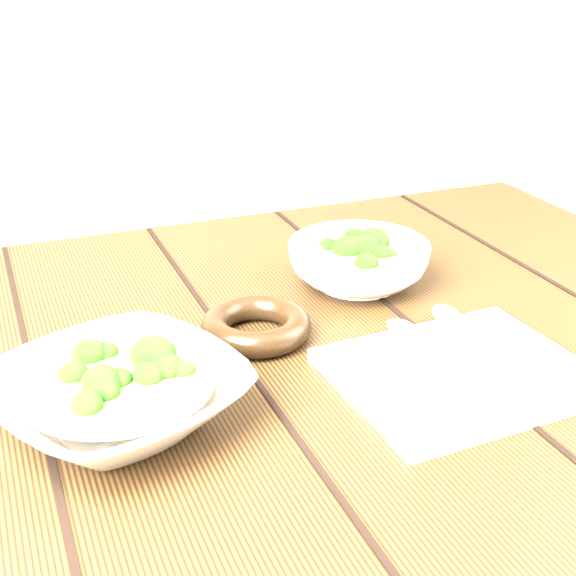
{
  "coord_description": "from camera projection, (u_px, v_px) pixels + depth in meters",
  "views": [
    {
      "loc": [
        -0.24,
        -0.7,
        1.15
      ],
      "look_at": [
        0.05,
        0.02,
        0.8
      ],
      "focal_mm": 50.0,
      "sensor_mm": 36.0,
      "label": 1
    }
  ],
  "objects": [
    {
      "name": "table",
      "position": [
        255.0,
        443.0,
        0.89
      ],
      "size": [
        1.2,
        0.8,
        0.75
      ],
      "color": "#301F0D",
      "rests_on": "ground"
    },
    {
      "name": "soup_bowl_front",
      "position": [
        118.0,
        395.0,
        0.7
      ],
      "size": [
        0.28,
        0.28,
        0.06
      ],
      "color": "silver",
      "rests_on": "table"
    },
    {
      "name": "soup_bowl_back",
      "position": [
        359.0,
        262.0,
        0.97
      ],
      "size": [
        0.21,
        0.21,
        0.06
      ],
      "color": "silver",
      "rests_on": "table"
    },
    {
      "name": "trivet",
      "position": [
        256.0,
        326.0,
        0.85
      ],
      "size": [
        0.15,
        0.15,
        0.03
      ],
      "primitive_type": "torus",
      "rotation": [
        0.0,
        0.0,
        -0.29
      ],
      "color": "black",
      "rests_on": "table"
    },
    {
      "name": "napkin",
      "position": [
        460.0,
        374.0,
        0.78
      ],
      "size": [
        0.24,
        0.2,
        0.01
      ],
      "primitive_type": "cube",
      "rotation": [
        0.0,
        0.0,
        0.05
      ],
      "color": "beige",
      "rests_on": "table"
    },
    {
      "name": "spoon_left",
      "position": [
        423.0,
        346.0,
        0.81
      ],
      "size": [
        0.03,
        0.19,
        0.01
      ],
      "color": "#B8B4A2",
      "rests_on": "napkin"
    },
    {
      "name": "spoon_right",
      "position": [
        459.0,
        331.0,
        0.84
      ],
      "size": [
        0.06,
        0.19,
        0.01
      ],
      "color": "#B8B4A2",
      "rests_on": "napkin"
    }
  ]
}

